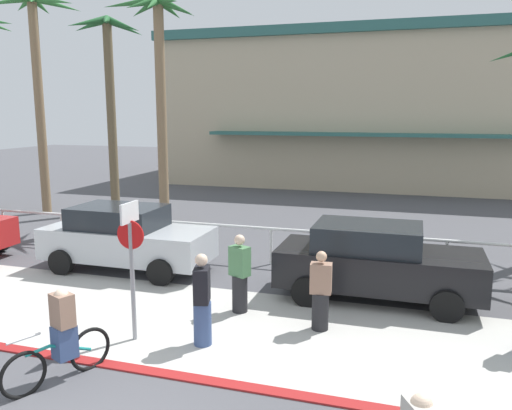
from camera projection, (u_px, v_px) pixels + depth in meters
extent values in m
plane|color=#4C4C51|center=(284.00, 250.00, 15.55)|extent=(80.00, 80.00, 0.00)
cube|color=beige|center=(212.00, 325.00, 10.10)|extent=(44.00, 4.00, 0.02)
cube|color=maroon|center=(164.00, 374.00, 8.22)|extent=(44.00, 0.24, 0.03)
cube|color=#BCAD8E|center=(372.00, 114.00, 31.11)|extent=(22.36, 11.22, 7.94)
cube|color=#2D605B|center=(375.00, 41.00, 30.35)|extent=(22.96, 11.82, 0.50)
cube|color=#2D605B|center=(361.00, 134.00, 25.54)|extent=(15.65, 1.20, 0.16)
cylinder|color=white|center=(271.00, 229.00, 13.97)|extent=(22.43, 0.08, 0.08)
cylinder|color=white|center=(3.00, 225.00, 16.68)|extent=(0.08, 0.08, 1.00)
cylinder|color=white|center=(62.00, 230.00, 16.02)|extent=(0.08, 0.08, 1.00)
cylinder|color=white|center=(126.00, 235.00, 15.37)|extent=(0.08, 0.08, 1.00)
cylinder|color=white|center=(195.00, 241.00, 14.71)|extent=(0.08, 0.08, 1.00)
cylinder|color=white|center=(271.00, 247.00, 14.06)|extent=(0.08, 0.08, 1.00)
cylinder|color=white|center=(354.00, 253.00, 13.40)|extent=(0.08, 0.08, 1.00)
cylinder|color=white|center=(446.00, 261.00, 12.75)|extent=(0.08, 0.08, 1.00)
cylinder|color=gray|center=(133.00, 282.00, 9.27)|extent=(0.08, 0.08, 2.20)
cube|color=white|center=(129.00, 213.00, 9.04)|extent=(0.04, 0.56, 0.36)
cylinder|color=red|center=(130.00, 235.00, 9.11)|extent=(0.52, 0.03, 0.52)
cylinder|color=#846B4C|center=(40.00, 109.00, 20.61)|extent=(0.36, 0.36, 8.43)
cone|color=#387F3D|center=(52.00, 0.00, 19.61)|extent=(1.91, 0.32, 0.64)
cone|color=#387F3D|center=(57.00, 5.00, 20.40)|extent=(1.45, 1.70, 0.63)
cone|color=#387F3D|center=(41.00, 6.00, 20.59)|extent=(0.65, 1.54, 0.68)
cone|color=#387F3D|center=(24.00, 4.00, 20.33)|extent=(1.41, 0.90, 0.64)
cone|color=#387F3D|center=(7.00, 1.00, 19.75)|extent=(1.83, 1.10, 0.65)
cone|color=#387F3D|center=(31.00, 0.00, 19.27)|extent=(1.15, 1.32, 0.71)
cylinder|color=brown|center=(112.00, 119.00, 20.91)|extent=(0.36, 0.36, 7.67)
cone|color=#235B2D|center=(123.00, 25.00, 20.06)|extent=(1.52, 0.32, 0.80)
cone|color=#235B2D|center=(125.00, 28.00, 20.79)|extent=(1.11, 1.60, 0.76)
cone|color=#235B2D|center=(108.00, 28.00, 20.85)|extent=(0.94, 1.31, 0.75)
cone|color=#235B2D|center=(91.00, 25.00, 20.47)|extent=(1.54, 0.32, 0.68)
cone|color=#235B2D|center=(88.00, 23.00, 19.73)|extent=(1.11, 1.61, 0.72)
cone|color=#235B2D|center=(106.00, 20.00, 19.58)|extent=(1.01, 1.43, 0.62)
cylinder|color=#846B4C|center=(162.00, 116.00, 18.62)|extent=(0.36, 0.36, 7.94)
cone|color=#2D6B33|center=(175.00, 7.00, 17.77)|extent=(1.39, 0.32, 0.83)
cone|color=#2D6B33|center=(176.00, 8.00, 18.20)|extent=(1.29, 1.15, 0.76)
cone|color=#2D6B33|center=(170.00, 10.00, 18.53)|extent=(0.56, 1.46, 0.74)
cone|color=#2D6B33|center=(157.00, 10.00, 18.62)|extent=(1.03, 1.46, 0.71)
cone|color=#2D6B33|center=(145.00, 8.00, 18.35)|extent=(1.46, 0.79, 0.73)
cone|color=#2D6B33|center=(131.00, 3.00, 17.89)|extent=(1.92, 0.96, 0.59)
cone|color=#2D6B33|center=(142.00, 4.00, 17.53)|extent=(0.95, 1.33, 0.73)
cone|color=#2D6B33|center=(152.00, 4.00, 17.37)|extent=(0.55, 1.36, 0.81)
cone|color=#2D6B33|center=(167.00, 0.00, 17.28)|extent=(1.48, 1.32, 0.63)
cube|color=#B2B7BC|center=(128.00, 243.00, 13.56)|extent=(4.40, 1.80, 0.80)
cube|color=#1E2328|center=(118.00, 217.00, 13.51)|extent=(2.29, 1.58, 0.56)
cylinder|color=black|center=(192.00, 253.00, 14.07)|extent=(0.66, 0.22, 0.66)
cylinder|color=black|center=(161.00, 272.00, 12.37)|extent=(0.66, 0.22, 0.66)
cylinder|color=black|center=(102.00, 245.00, 14.89)|extent=(0.66, 0.22, 0.66)
cylinder|color=black|center=(61.00, 262.00, 13.20)|extent=(0.66, 0.22, 0.66)
cube|color=black|center=(378.00, 268.00, 11.40)|extent=(4.40, 1.80, 0.80)
cube|color=#1E2328|center=(368.00, 237.00, 11.35)|extent=(2.29, 1.58, 0.56)
cylinder|color=black|center=(443.00, 278.00, 11.91)|extent=(0.66, 0.22, 0.66)
cylinder|color=black|center=(447.00, 306.00, 10.22)|extent=(0.66, 0.22, 0.66)
cylinder|color=black|center=(322.00, 268.00, 12.73)|extent=(0.66, 0.22, 0.66)
cylinder|color=black|center=(307.00, 292.00, 11.04)|extent=(0.66, 0.22, 0.66)
torus|color=black|center=(23.00, 375.00, 7.55)|extent=(0.34, 0.68, 0.72)
torus|color=black|center=(90.00, 349.00, 8.37)|extent=(0.34, 0.68, 0.72)
cylinder|color=#197F7A|center=(71.00, 348.00, 8.09)|extent=(0.32, 0.65, 0.35)
cylinder|color=#197F7A|center=(38.00, 351.00, 7.67)|extent=(0.20, 0.37, 0.07)
cylinder|color=#197F7A|center=(65.00, 346.00, 8.01)|extent=(0.05, 0.05, 0.44)
cylinder|color=silver|center=(24.00, 339.00, 7.49)|extent=(0.23, 0.47, 0.04)
cube|color=#384C7A|center=(65.00, 342.00, 8.00)|extent=(0.38, 0.41, 0.52)
cube|color=#93705B|center=(62.00, 310.00, 7.90)|extent=(0.42, 0.37, 0.52)
sphere|color=beige|center=(61.00, 296.00, 7.86)|extent=(0.22, 0.22, 0.22)
sphere|color=beige|center=(421.00, 405.00, 4.94)|extent=(0.22, 0.22, 0.22)
cylinder|color=#384C7A|center=(203.00, 324.00, 9.18)|extent=(0.39, 0.39, 0.81)
cube|color=black|center=(202.00, 285.00, 9.05)|extent=(0.36, 0.45, 0.63)
sphere|color=beige|center=(201.00, 260.00, 8.97)|extent=(0.22, 0.22, 0.22)
cylinder|color=#232326|center=(240.00, 294.00, 10.71)|extent=(0.42, 0.42, 0.80)
cube|color=#4C7F51|center=(240.00, 261.00, 10.58)|extent=(0.47, 0.39, 0.61)
sphere|color=beige|center=(240.00, 240.00, 10.50)|extent=(0.22, 0.22, 0.22)
cylinder|color=#232326|center=(320.00, 311.00, 9.83)|extent=(0.35, 0.35, 0.75)
cube|color=#93705B|center=(321.00, 278.00, 9.71)|extent=(0.42, 0.29, 0.58)
sphere|color=#D6A884|center=(321.00, 257.00, 9.64)|extent=(0.21, 0.21, 0.21)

